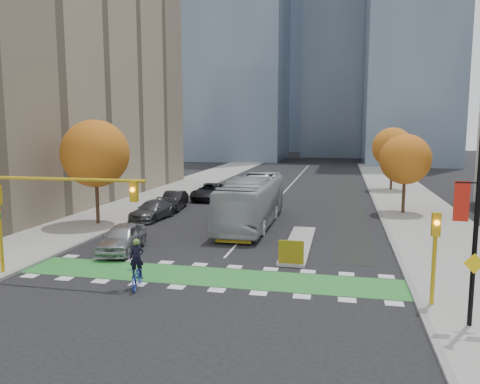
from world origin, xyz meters
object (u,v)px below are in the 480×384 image
at_px(banner_lamppost, 477,210).
at_px(parked_car_b, 174,200).
at_px(hazard_board, 291,252).
at_px(parked_car_c, 153,210).
at_px(traffic_signal_east, 435,245).
at_px(bus, 252,201).
at_px(tree_east_far, 393,148).
at_px(cyclist, 137,271).
at_px(parked_car_a, 122,238).
at_px(tree_east_near, 405,159).
at_px(parked_car_d, 210,192).
at_px(traffic_signal_west, 42,200).
at_px(tree_west, 95,154).

distance_m(banner_lamppost, parked_car_b, 30.57).
height_order(hazard_board, parked_car_c, parked_car_c).
bearing_deg(traffic_signal_east, hazard_board, 144.08).
bearing_deg(bus, banner_lamppost, -55.64).
xyz_separation_m(tree_east_far, parked_car_b, (-21.21, -17.88, -4.41)).
distance_m(cyclist, parked_car_a, 7.03).
relative_size(hazard_board, parked_car_c, 0.26).
height_order(hazard_board, parked_car_a, parked_car_a).
height_order(hazard_board, banner_lamppost, banner_lamppost).
height_order(tree_east_near, traffic_signal_east, tree_east_near).
relative_size(tree_east_far, parked_car_d, 1.24).
distance_m(traffic_signal_west, parked_car_b, 20.90).
relative_size(cyclist, parked_car_c, 0.45).
xyz_separation_m(parked_car_a, parked_car_c, (-2.21, 10.02, -0.08)).
bearing_deg(bus, parked_car_a, -123.56).
xyz_separation_m(tree_west, banner_lamppost, (23.50, -14.50, -1.01)).
xyz_separation_m(traffic_signal_east, cyclist, (-13.29, -0.36, -1.93)).
bearing_deg(tree_east_far, parked_car_c, -132.84).
bearing_deg(hazard_board, parked_car_a, 175.10).
xyz_separation_m(tree_east_far, parked_car_d, (-19.57, -11.46, -4.38)).
bearing_deg(parked_car_b, tree_west, -119.16).
xyz_separation_m(hazard_board, parked_car_c, (-12.71, 10.92, -0.02)).
bearing_deg(tree_east_near, parked_car_c, -161.64).
height_order(traffic_signal_east, cyclist, traffic_signal_east).
bearing_deg(parked_car_b, traffic_signal_east, -54.15).
xyz_separation_m(parked_car_a, parked_car_b, (-2.21, 15.02, -0.03)).
relative_size(banner_lamppost, parked_car_b, 1.64).
height_order(banner_lamppost, parked_car_d, banner_lamppost).
distance_m(traffic_signal_west, parked_car_c, 15.99).
relative_size(hazard_board, banner_lamppost, 0.17).
bearing_deg(traffic_signal_west, parked_car_b, 92.16).
bearing_deg(parked_car_a, parked_car_b, 90.49).
relative_size(tree_west, traffic_signal_west, 0.96).
distance_m(tree_west, parked_car_b, 9.99).
xyz_separation_m(hazard_board, cyclist, (-6.79, -5.07, 0.00)).
bearing_deg(cyclist, parked_car_b, 92.74).
bearing_deg(parked_car_d, tree_east_far, 31.43).
relative_size(hazard_board, tree_east_far, 0.18).
bearing_deg(tree_east_near, traffic_signal_west, -131.52).
distance_m(bus, parked_car_c, 8.62).
relative_size(tree_west, parked_car_d, 1.33).
relative_size(parked_car_c, parked_car_d, 0.87).
xyz_separation_m(hazard_board, parked_car_d, (-11.07, 22.34, 0.06)).
height_order(parked_car_a, parked_car_d, parked_car_d).
height_order(traffic_signal_east, parked_car_a, traffic_signal_east).
distance_m(banner_lamppost, cyclist, 14.88).
height_order(hazard_board, traffic_signal_west, traffic_signal_west).
distance_m(hazard_board, cyclist, 8.47).
relative_size(hazard_board, cyclist, 0.58).
bearing_deg(parked_car_b, banner_lamppost, -55.33).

